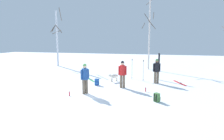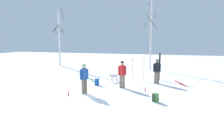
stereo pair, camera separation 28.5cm
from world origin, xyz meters
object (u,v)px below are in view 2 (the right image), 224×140
person_0 (84,77)px  person_2 (122,73)px  ski_poles_0 (144,70)px  backpack_0 (155,98)px  dog (114,76)px  water_bottle_0 (145,90)px  person_1 (157,70)px  ski_pair_lying_0 (180,83)px  ski_pair_lying_1 (91,80)px  ski_poles_1 (133,68)px  backpack_1 (97,82)px  birch_tree_1 (151,33)px  birch_tree_0 (59,37)px  water_bottle_1 (68,94)px  ski_pair_planted_0 (159,67)px

person_0 → person_2: 2.59m
ski_poles_0 → backpack_0: size_ratio=3.50×
dog → water_bottle_0: dog is taller
person_1 → ski_poles_0: person_1 is taller
ski_pair_lying_0 → ski_pair_lying_1: same height
dog → ski_poles_1: size_ratio=0.47×
ski_pair_lying_1 → backpack_1: (1.00, -1.56, 0.20)m
person_2 → ski_poles_0: size_ratio=1.11×
backpack_1 → birch_tree_1: bearing=71.3°
person_0 → ski_pair_lying_0: size_ratio=0.98×
person_0 → dog: 3.68m
backpack_0 → ski_poles_0: bearing=103.7°
ski_pair_lying_0 → backpack_0: (-1.38, -4.73, 0.20)m
dog → birch_tree_0: size_ratio=0.11×
ski_poles_0 → water_bottle_1: size_ratio=6.12×
ski_pair_lying_0 → ski_poles_0: (-2.57, 0.18, 0.81)m
ski_pair_planted_0 → ski_pair_lying_1: ski_pair_planted_0 is taller
ski_pair_planted_0 → ski_poles_1: bearing=-176.8°
backpack_0 → birch_tree_1: 11.35m
person_2 → ski_poles_0: 2.71m
person_1 → ski_pair_lying_1: bearing=-179.1°
dog → ski_poles_1: bearing=52.4°
ski_poles_1 → water_bottle_0: (1.41, -3.71, -0.70)m
person_0 → ski_pair_lying_1: 3.99m
water_bottle_0 → birch_tree_1: 9.64m
ski_pair_planted_0 → backpack_0: ski_pair_planted_0 is taller
dog → birch_tree_1: 7.68m
person_2 → birch_tree_0: birch_tree_0 is taller
ski_pair_lying_1 → backpack_1: bearing=-57.3°
dog → ski_pair_lying_0: bearing=8.3°
ski_poles_0 → ski_poles_1: 1.10m
person_0 → water_bottle_1: 1.27m
person_1 → person_2: (-2.02, -1.89, 0.00)m
ski_pair_planted_0 → dog: bearing=-153.5°
ski_pair_lying_1 → ski_pair_lying_0: bearing=4.5°
ski_poles_1 → water_bottle_1: (-2.52, -5.64, -0.70)m
ski_pair_lying_1 → birch_tree_1: size_ratio=0.20×
ski_pair_lying_1 → water_bottle_0: (4.32, -2.45, 0.11)m
backpack_0 → dog: bearing=128.5°
ski_pair_lying_0 → backpack_0: backpack_0 is taller
birch_tree_0 → ski_pair_lying_1: bearing=-45.9°
backpack_0 → water_bottle_1: bearing=-178.2°
person_2 → birch_tree_0: (-9.28, 8.50, 2.26)m
ski_pair_planted_0 → water_bottle_1: bearing=-128.2°
ski_pair_planted_0 → backpack_0: 5.67m
person_1 → person_0: bearing=-134.7°
ski_pair_lying_1 → birch_tree_1: birch_tree_1 is taller
person_2 → backpack_0: (2.24, -2.42, -0.77)m
person_1 → backpack_1: size_ratio=3.90×
ski_pair_planted_0 → ski_pair_lying_1: 5.19m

